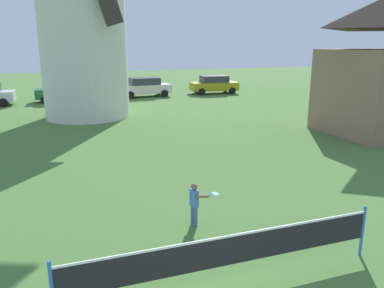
# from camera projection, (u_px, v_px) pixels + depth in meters

# --- Properties ---
(tennis_net) EXTENTS (6.04, 0.06, 1.10)m
(tennis_net) POSITION_uv_depth(u_px,v_px,m) (230.00, 250.00, 6.77)
(tennis_net) COLOR blue
(tennis_net) RESTS_ON ground_plane
(player_far) EXTENTS (0.70, 0.38, 1.07)m
(player_far) POSITION_uv_depth(u_px,v_px,m) (195.00, 201.00, 9.07)
(player_far) COLOR slate
(player_far) RESTS_ON ground_plane
(parked_car_green) EXTENTS (4.18, 1.94, 1.56)m
(parked_car_green) POSITION_uv_depth(u_px,v_px,m) (64.00, 91.00, 28.78)
(parked_car_green) COLOR #1E6638
(parked_car_green) RESTS_ON ground_plane
(parked_car_cream) EXTENTS (4.28, 2.07, 1.56)m
(parked_car_cream) POSITION_uv_depth(u_px,v_px,m) (145.00, 87.00, 31.41)
(parked_car_cream) COLOR silver
(parked_car_cream) RESTS_ON ground_plane
(parked_car_mustard) EXTENTS (4.18, 2.08, 1.56)m
(parked_car_mustard) POSITION_uv_depth(u_px,v_px,m) (214.00, 84.00, 33.39)
(parked_car_mustard) COLOR #999919
(parked_car_mustard) RESTS_ON ground_plane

